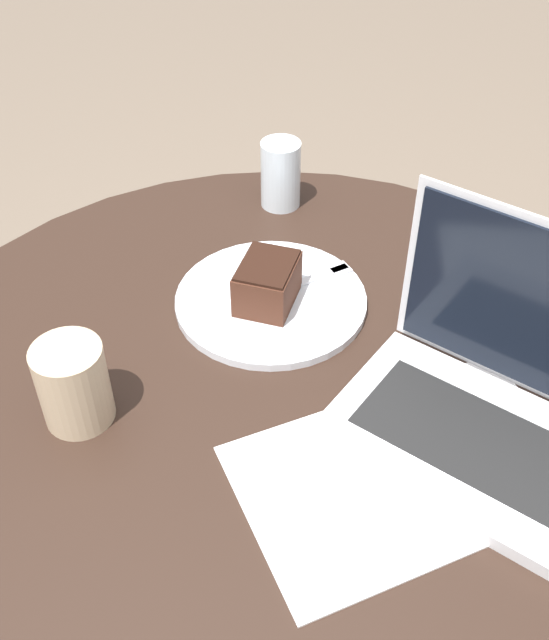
# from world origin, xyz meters

# --- Properties ---
(dining_table) EXTENTS (1.04, 1.04, 0.75)m
(dining_table) POSITION_xyz_m (0.00, 0.00, 0.60)
(dining_table) COLOR black
(dining_table) RESTS_ON ground_plane
(paper_document) EXTENTS (0.39, 0.24, 0.00)m
(paper_document) POSITION_xyz_m (-0.09, 0.18, 0.75)
(paper_document) COLOR white
(paper_document) RESTS_ON dining_table
(plate) EXTENTS (0.27, 0.27, 0.01)m
(plate) POSITION_xyz_m (-0.05, -0.15, 0.75)
(plate) COLOR silver
(plate) RESTS_ON dining_table
(cake_slice) EXTENTS (0.12, 0.12, 0.07)m
(cake_slice) POSITION_xyz_m (-0.04, -0.15, 0.79)
(cake_slice) COLOR #472619
(cake_slice) RESTS_ON plate
(fork) EXTENTS (0.17, 0.04, 0.00)m
(fork) POSITION_xyz_m (-0.11, -0.16, 0.76)
(fork) COLOR silver
(fork) RESTS_ON plate
(coffee_glass) EXTENTS (0.08, 0.08, 0.11)m
(coffee_glass) POSITION_xyz_m (0.24, -0.05, 0.80)
(coffee_glass) COLOR #C6AD89
(coffee_glass) RESTS_ON dining_table
(water_glass) EXTENTS (0.06, 0.06, 0.11)m
(water_glass) POSITION_xyz_m (-0.16, -0.38, 0.80)
(water_glass) COLOR silver
(water_glass) RESTS_ON dining_table
(laptop) EXTENTS (0.37, 0.41, 0.25)m
(laptop) POSITION_xyz_m (-0.20, 0.17, 0.80)
(laptop) COLOR silver
(laptop) RESTS_ON dining_table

